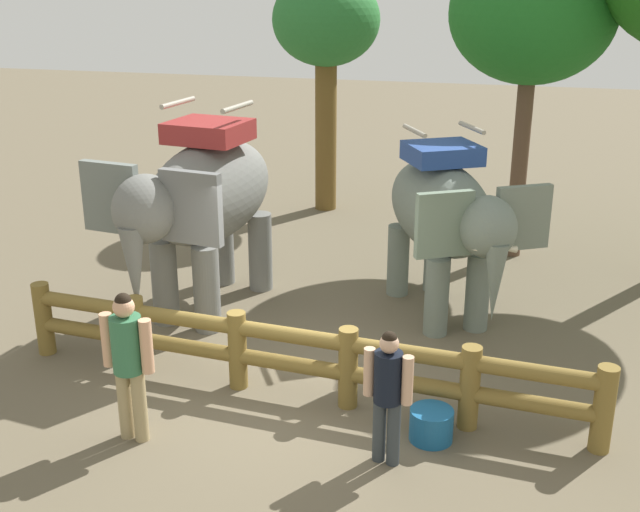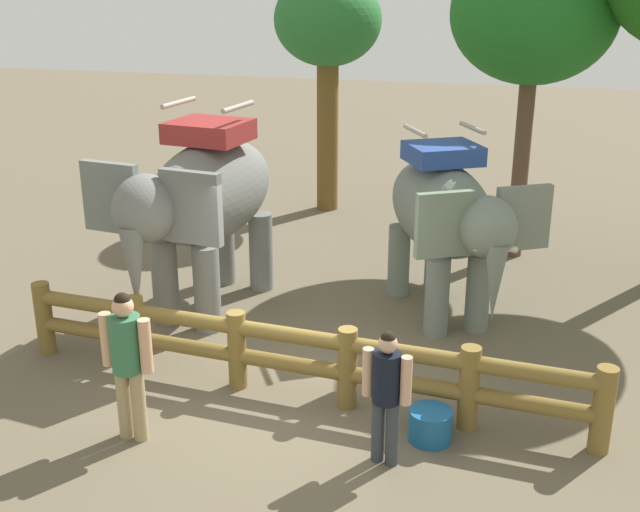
{
  "view_description": "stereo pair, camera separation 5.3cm",
  "coord_description": "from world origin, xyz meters",
  "px_view_note": "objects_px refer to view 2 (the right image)",
  "views": [
    {
      "loc": [
        2.6,
        -8.61,
        5.14
      ],
      "look_at": [
        0.0,
        1.39,
        1.4
      ],
      "focal_mm": 44.72,
      "sensor_mm": 36.0,
      "label": 1
    },
    {
      "loc": [
        2.65,
        -8.6,
        5.14
      ],
      "look_at": [
        0.0,
        1.39,
        1.4
      ],
      "focal_mm": 44.72,
      "sensor_mm": 36.0,
      "label": 2
    }
  ],
  "objects_px": {
    "tourist_woman_in_black": "(386,388)",
    "elephant_center": "(446,215)",
    "log_fence": "(291,353)",
    "tree_far_left": "(534,15)",
    "tourist_man_in_blue": "(127,356)",
    "feed_bucket": "(430,425)",
    "tree_far_right": "(328,28)",
    "elephant_near_left": "(204,199)"
  },
  "relations": [
    {
      "from": "tourist_man_in_blue",
      "to": "tree_far_left",
      "type": "relative_size",
      "value": 0.32
    },
    {
      "from": "elephant_center",
      "to": "feed_bucket",
      "type": "bearing_deg",
      "value": -85.17
    },
    {
      "from": "elephant_near_left",
      "to": "tree_far_left",
      "type": "distance_m",
      "value": 6.55
    },
    {
      "from": "tree_far_left",
      "to": "elephant_near_left",
      "type": "bearing_deg",
      "value": -139.68
    },
    {
      "from": "tree_far_left",
      "to": "tree_far_right",
      "type": "height_order",
      "value": "tree_far_left"
    },
    {
      "from": "tourist_woman_in_black",
      "to": "elephant_near_left",
      "type": "bearing_deg",
      "value": 135.56
    },
    {
      "from": "tourist_woman_in_black",
      "to": "feed_bucket",
      "type": "height_order",
      "value": "tourist_woman_in_black"
    },
    {
      "from": "tourist_woman_in_black",
      "to": "tourist_man_in_blue",
      "type": "xyz_separation_m",
      "value": [
        -2.9,
        -0.27,
        0.14
      ]
    },
    {
      "from": "elephant_near_left",
      "to": "tree_far_right",
      "type": "height_order",
      "value": "tree_far_right"
    },
    {
      "from": "tourist_woman_in_black",
      "to": "tourist_man_in_blue",
      "type": "relative_size",
      "value": 0.87
    },
    {
      "from": "tourist_woman_in_black",
      "to": "feed_bucket",
      "type": "relative_size",
      "value": 3.13
    },
    {
      "from": "tourist_woman_in_black",
      "to": "feed_bucket",
      "type": "distance_m",
      "value": 1.01
    },
    {
      "from": "elephant_center",
      "to": "tree_far_left",
      "type": "relative_size",
      "value": 0.6
    },
    {
      "from": "tree_far_right",
      "to": "tourist_woman_in_black",
      "type": "bearing_deg",
      "value": -72.0
    },
    {
      "from": "elephant_center",
      "to": "tourist_woman_in_black",
      "type": "distance_m",
      "value": 4.16
    },
    {
      "from": "log_fence",
      "to": "elephant_near_left",
      "type": "xyz_separation_m",
      "value": [
        -2.05,
        2.28,
        1.23
      ]
    },
    {
      "from": "feed_bucket",
      "to": "log_fence",
      "type": "bearing_deg",
      "value": 163.23
    },
    {
      "from": "log_fence",
      "to": "tree_far_left",
      "type": "height_order",
      "value": "tree_far_left"
    },
    {
      "from": "tourist_woman_in_black",
      "to": "log_fence",
      "type": "bearing_deg",
      "value": 141.5
    },
    {
      "from": "tourist_woman_in_black",
      "to": "tree_far_left",
      "type": "xyz_separation_m",
      "value": [
        1.14,
        7.3,
        3.46
      ]
    },
    {
      "from": "tourist_woman_in_black",
      "to": "tree_far_right",
      "type": "relative_size",
      "value": 0.31
    },
    {
      "from": "elephant_center",
      "to": "tourist_woman_in_black",
      "type": "bearing_deg",
      "value": -91.84
    },
    {
      "from": "tourist_man_in_blue",
      "to": "feed_bucket",
      "type": "bearing_deg",
      "value": 14.04
    },
    {
      "from": "elephant_center",
      "to": "tourist_woman_in_black",
      "type": "height_order",
      "value": "elephant_center"
    },
    {
      "from": "tree_far_right",
      "to": "elephant_center",
      "type": "bearing_deg",
      "value": -59.08
    },
    {
      "from": "log_fence",
      "to": "tree_far_left",
      "type": "distance_m",
      "value": 7.68
    },
    {
      "from": "tourist_man_in_blue",
      "to": "tree_far_right",
      "type": "relative_size",
      "value": 0.36
    },
    {
      "from": "elephant_center",
      "to": "tourist_man_in_blue",
      "type": "bearing_deg",
      "value": -124.83
    },
    {
      "from": "log_fence",
      "to": "tree_far_left",
      "type": "bearing_deg",
      "value": 67.6
    },
    {
      "from": "tree_far_right",
      "to": "feed_bucket",
      "type": "distance_m",
      "value": 10.23
    },
    {
      "from": "tree_far_left",
      "to": "tree_far_right",
      "type": "xyz_separation_m",
      "value": [
        -4.2,
        2.12,
        -0.43
      ]
    },
    {
      "from": "log_fence",
      "to": "elephant_near_left",
      "type": "height_order",
      "value": "elephant_near_left"
    },
    {
      "from": "log_fence",
      "to": "tree_far_right",
      "type": "distance_m",
      "value": 9.1
    },
    {
      "from": "log_fence",
      "to": "elephant_near_left",
      "type": "bearing_deg",
      "value": 132.08
    },
    {
      "from": "tree_far_right",
      "to": "tourist_man_in_blue",
      "type": "bearing_deg",
      "value": -89.04
    },
    {
      "from": "elephant_center",
      "to": "tree_far_left",
      "type": "bearing_deg",
      "value": 72.58
    },
    {
      "from": "elephant_near_left",
      "to": "elephant_center",
      "type": "height_order",
      "value": "elephant_near_left"
    },
    {
      "from": "log_fence",
      "to": "tourist_woman_in_black",
      "type": "relative_size",
      "value": 4.83
    },
    {
      "from": "log_fence",
      "to": "tree_far_right",
      "type": "height_order",
      "value": "tree_far_right"
    },
    {
      "from": "tourist_woman_in_black",
      "to": "elephant_center",
      "type": "bearing_deg",
      "value": 88.16
    },
    {
      "from": "tree_far_left",
      "to": "feed_bucket",
      "type": "relative_size",
      "value": 11.16
    },
    {
      "from": "elephant_center",
      "to": "tourist_man_in_blue",
      "type": "relative_size",
      "value": 1.88
    }
  ]
}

